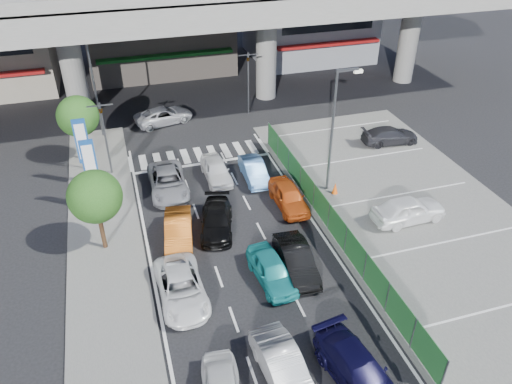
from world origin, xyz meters
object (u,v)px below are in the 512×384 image
object	(u,v)px
street_lamp_right	(336,122)
parked_sedan_white	(409,209)
taxi_orange_right	(289,196)
kei_truck_front_right	(254,171)
street_lamp_left	(95,77)
sedan_white_front_mid	(216,170)
taxi_orange_left	(179,231)
crossing_wagon_silver	(164,116)
minivan_navy_back	(359,371)
parked_sedan_dgrey	(390,135)
sedan_black_mid	(217,220)
traffic_light_right	(248,68)
signboard_near	(90,165)
wagon_silver_front_left	(168,182)
traffic_light_left	(102,121)
traffic_cone	(335,188)
tree_far	(78,116)
taxi_teal_mid	(272,270)
sedan_white_mid_left	(181,288)
signboard_far	(82,143)
hatch_white_back_mid	(283,367)
hatch_black_mid_right	(296,260)
tree_near	(95,197)

from	to	relation	value
street_lamp_right	parked_sedan_white	xyz separation A→B (m)	(2.93, -4.54, -3.95)
taxi_orange_right	kei_truck_front_right	xyz separation A→B (m)	(-1.12, 3.63, -0.06)
street_lamp_left	sedan_white_front_mid	size ratio (longest dim) A/B	2.03
taxi_orange_left	crossing_wagon_silver	bearing A→B (deg)	93.86
minivan_navy_back	parked_sedan_white	size ratio (longest dim) A/B	1.07
street_lamp_left	parked_sedan_dgrey	bearing A→B (deg)	-20.15
street_lamp_left	sedan_black_mid	world-z (taller)	street_lamp_left
traffic_light_right	signboard_near	distance (m)	16.83
street_lamp_right	wagon_silver_front_left	distance (m)	11.15
traffic_light_left	crossing_wagon_silver	distance (m)	9.05
street_lamp_left	traffic_cone	distance (m)	19.06
tree_far	taxi_teal_mid	bearing A→B (deg)	-60.76
sedan_black_mid	signboard_near	bearing A→B (deg)	161.91
signboard_near	sedan_white_mid_left	xyz separation A→B (m)	(3.57, -8.92, -2.41)
signboard_near	signboard_far	distance (m)	3.03
signboard_far	signboard_near	bearing A→B (deg)	-82.41
sedan_white_front_mid	signboard_far	bearing A→B (deg)	167.94
street_lamp_right	taxi_teal_mid	bearing A→B (deg)	-131.84
taxi_orange_left	parked_sedan_dgrey	world-z (taller)	taxi_orange_left
taxi_orange_left	crossing_wagon_silver	distance (m)	15.69
taxi_teal_mid	taxi_orange_right	world-z (taller)	taxi_orange_right
signboard_near	taxi_teal_mid	size ratio (longest dim) A/B	1.19
taxi_orange_left	hatch_white_back_mid	bearing A→B (deg)	-66.90
hatch_black_mid_right	traffic_light_left	bearing A→B (deg)	127.05
minivan_navy_back	taxi_orange_right	size ratio (longest dim) A/B	1.17
parked_sedan_dgrey	sedan_white_front_mid	bearing A→B (deg)	100.20
hatch_white_back_mid	street_lamp_right	bearing A→B (deg)	54.10
traffic_cone	hatch_white_back_mid	bearing A→B (deg)	-122.93
sedan_white_front_mid	parked_sedan_dgrey	bearing A→B (deg)	4.10
signboard_far	traffic_cone	world-z (taller)	signboard_far
sedan_white_mid_left	taxi_orange_right	bearing A→B (deg)	36.66
hatch_white_back_mid	hatch_black_mid_right	size ratio (longest dim) A/B	1.00
signboard_far	hatch_white_back_mid	world-z (taller)	signboard_far
signboard_near	signboard_far	xyz separation A→B (m)	(-0.40, 3.00, 0.00)
street_lamp_right	signboard_near	xyz separation A→B (m)	(-14.37, 1.99, -1.71)
parked_sedan_dgrey	sedan_white_mid_left	bearing A→B (deg)	128.28
street_lamp_left	hatch_black_mid_right	bearing A→B (deg)	-65.18
tree_far	traffic_cone	bearing A→B (deg)	-31.29
street_lamp_left	tree_near	bearing A→B (deg)	-92.76
wagon_silver_front_left	taxi_orange_right	bearing A→B (deg)	-27.71
sedan_black_mid	traffic_cone	size ratio (longest dim) A/B	5.80
sedan_white_mid_left	signboard_near	bearing A→B (deg)	110.79
minivan_navy_back	sedan_black_mid	size ratio (longest dim) A/B	1.10
traffic_light_right	kei_truck_front_right	distance (m)	11.24
sedan_white_mid_left	taxi_orange_left	distance (m)	4.43
wagon_silver_front_left	kei_truck_front_right	bearing A→B (deg)	-0.17
signboard_near	sedan_white_front_mid	distance (m)	8.15
traffic_light_left	signboard_far	size ratio (longest dim) A/B	1.11
tree_near	hatch_white_back_mid	distance (m)	12.75
signboard_near	taxi_teal_mid	world-z (taller)	signboard_near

